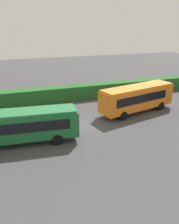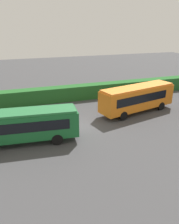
# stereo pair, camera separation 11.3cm
# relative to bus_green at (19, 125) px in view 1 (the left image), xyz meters

# --- Properties ---
(ground_plane) EXTENTS (102.68, 102.68, 0.00)m
(ground_plane) POSITION_rel_bus_green_xyz_m (5.67, 1.65, -1.72)
(ground_plane) COLOR #424244
(bus_green) EXTENTS (10.39, 3.33, 2.96)m
(bus_green) POSITION_rel_bus_green_xyz_m (0.00, 0.00, 0.00)
(bus_green) COLOR #19602D
(bus_green) RESTS_ON ground_plane
(bus_orange) EXTENTS (9.81, 4.46, 3.13)m
(bus_orange) POSITION_rel_bus_green_xyz_m (13.50, 3.36, 0.08)
(bus_orange) COLOR orange
(bus_orange) RESTS_ON ground_plane
(hedge_row) EXTENTS (63.34, 1.74, 1.93)m
(hedge_row) POSITION_rel_bus_green_xyz_m (5.67, 10.37, -0.76)
(hedge_row) COLOR #235F25
(hedge_row) RESTS_ON ground_plane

